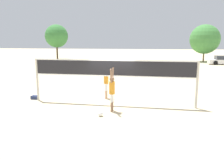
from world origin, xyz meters
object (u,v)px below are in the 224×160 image
at_px(player_spiker, 112,89).
at_px(gear_bag, 35,97).
at_px(parked_car_near, 223,61).
at_px(tree_right_cluster, 205,39).
at_px(player_blocker, 106,79).
at_px(volleyball, 100,114).
at_px(tree_left_cluster, 57,36).
at_px(volleyball_net, 112,72).

relative_size(player_spiker, gear_bag, 5.30).
xyz_separation_m(parked_car_near, tree_right_cluster, (-1.85, 4.86, 3.32)).
relative_size(player_blocker, parked_car_near, 0.52).
xyz_separation_m(player_blocker, volleyball, (0.41, -3.25, -1.09)).
bearing_deg(player_spiker, volleyball, 155.35).
height_order(parked_car_near, tree_left_cluster, tree_left_cluster).
bearing_deg(player_spiker, tree_left_cluster, 28.36).
distance_m(volleyball_net, tree_left_cluster, 34.69).
bearing_deg(tree_right_cluster, player_blocker, -112.47).
distance_m(volleyball, tree_right_cluster, 33.76).
relative_size(volleyball_net, parked_car_near, 2.07).
distance_m(player_blocker, tree_right_cluster, 30.78).
bearing_deg(volleyball_net, parked_car_near, 62.13).
height_order(volleyball_net, tree_left_cluster, tree_left_cluster).
xyz_separation_m(player_spiker, gear_bag, (-5.03, 1.50, -1.04)).
xyz_separation_m(volleyball_net, player_blocker, (-0.56, 1.12, -0.59)).
xyz_separation_m(player_spiker, parked_car_near, (12.77, 25.88, -0.54)).
relative_size(volleyball_net, tree_left_cluster, 1.30).
height_order(player_spiker, parked_car_near, player_spiker).
bearing_deg(volleyball_net, player_spiker, -79.83).
relative_size(volleyball_net, gear_bag, 22.01).
bearing_deg(parked_car_near, player_blocker, -119.44).
bearing_deg(player_blocker, volleyball_net, 26.71).
height_order(player_blocker, volleyball, player_blocker).
height_order(volleyball_net, tree_right_cluster, tree_right_cluster).
height_order(gear_bag, tree_left_cluster, tree_left_cluster).
xyz_separation_m(player_spiker, tree_left_cluster, (-17.01, 31.52, 3.48)).
xyz_separation_m(volleyball_net, volleyball, (-0.16, -2.13, -1.69)).
bearing_deg(tree_right_cluster, parked_car_near, -69.16).
relative_size(gear_bag, tree_left_cluster, 0.06).
xyz_separation_m(volleyball, gear_bag, (-4.64, 2.35, -0.01)).
bearing_deg(player_blocker, gear_bag, -77.97).
bearing_deg(player_blocker, parked_car_near, 149.97).
bearing_deg(player_blocker, tree_right_cluster, 157.53).
distance_m(gear_bag, parked_car_near, 30.19).
bearing_deg(player_spiker, gear_bag, 73.37).
distance_m(player_blocker, tree_left_cluster, 33.50).
height_order(player_blocker, tree_right_cluster, tree_right_cluster).
bearing_deg(tree_left_cluster, parked_car_near, -10.72).
height_order(volleyball_net, gear_bag, volleyball_net).
bearing_deg(gear_bag, parked_car_near, 53.85).
bearing_deg(volleyball_net, gear_bag, 177.42).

